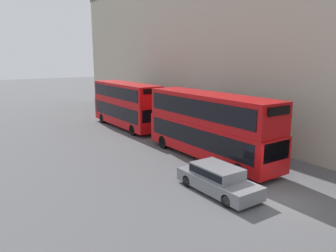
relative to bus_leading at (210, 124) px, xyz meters
The scene contains 5 objects.
ground_plane 7.55m from the bus_leading, 102.97° to the right, with size 200.00×200.00×0.00m, color #515154.
bus_leading is the anchor object (origin of this frame).
bus_second_in_queue 12.43m from the bus_leading, 90.00° to the left, with size 2.59×10.08×4.42m.
car_dark_sedan 5.97m from the bus_leading, 126.53° to the right, with size 1.88×4.79×1.43m.
pedestrian 15.41m from the bus_leading, 81.83° to the left, with size 0.36×0.36×1.77m.
Camera 1 is at (-13.00, -9.54, 7.02)m, focal length 35.00 mm.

